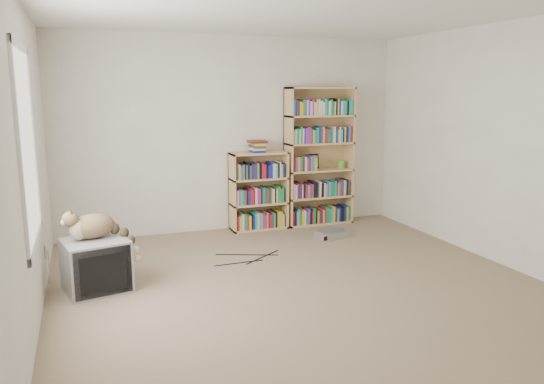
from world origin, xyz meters
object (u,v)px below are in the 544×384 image
object	(u,v)px
crt_tv	(96,265)
dvd_player	(332,234)
cat	(99,229)
bookcase_short	(258,193)
bookcase_tall	(319,160)

from	to	relation	value
crt_tv	dvd_player	distance (m)	2.97
cat	dvd_player	distance (m)	2.95
cat	bookcase_short	bearing A→B (deg)	16.84
cat	bookcase_short	xyz separation A→B (m)	(2.05, 1.55, -0.08)
crt_tv	cat	size ratio (longest dim) A/B	0.94
crt_tv	cat	world-z (taller)	cat
bookcase_short	dvd_player	world-z (taller)	bookcase_short
crt_tv	bookcase_tall	distance (m)	3.43
cat	dvd_player	xyz separation A→B (m)	(2.79, 0.82, -0.52)
bookcase_tall	dvd_player	distance (m)	1.11
crt_tv	bookcase_short	distance (m)	2.65
cat	bookcase_short	world-z (taller)	bookcase_short
bookcase_short	dvd_player	xyz separation A→B (m)	(0.73, -0.72, -0.43)
crt_tv	bookcase_short	world-z (taller)	bookcase_short
bookcase_short	cat	bearing A→B (deg)	-143.01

